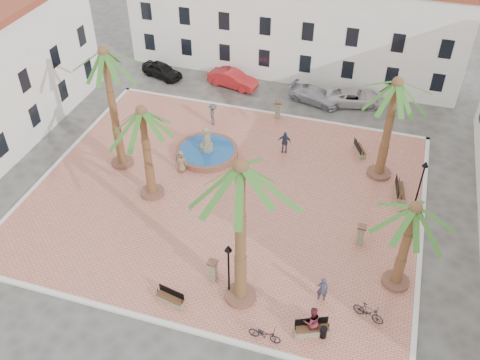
# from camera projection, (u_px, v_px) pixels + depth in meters

# --- Properties ---
(ground) EXTENTS (120.00, 120.00, 0.00)m
(ground) POSITION_uv_depth(u_px,v_px,m) (226.00, 195.00, 36.78)
(ground) COLOR #56544F
(ground) RESTS_ON ground
(plaza) EXTENTS (26.00, 22.00, 0.15)m
(plaza) POSITION_uv_depth(u_px,v_px,m) (226.00, 194.00, 36.73)
(plaza) COLOR #CF7760
(plaza) RESTS_ON ground
(kerb_n) EXTENTS (26.30, 0.30, 0.16)m
(kerb_n) POSITION_uv_depth(u_px,v_px,m) (268.00, 113.00, 44.85)
(kerb_n) COLOR silver
(kerb_n) RESTS_ON ground
(kerb_s) EXTENTS (26.30, 0.30, 0.16)m
(kerb_s) POSITION_uv_depth(u_px,v_px,m) (161.00, 322.00, 28.60)
(kerb_s) COLOR silver
(kerb_s) RESTS_ON ground
(kerb_e) EXTENTS (0.30, 22.30, 0.16)m
(kerb_e) POSITION_uv_depth(u_px,v_px,m) (421.00, 234.00, 33.72)
(kerb_e) COLOR silver
(kerb_e) RESTS_ON ground
(kerb_w) EXTENTS (0.30, 22.30, 0.16)m
(kerb_w) POSITION_uv_depth(u_px,v_px,m) (61.00, 160.00, 39.73)
(kerb_w) COLOR silver
(kerb_w) RESTS_ON ground
(building_north) EXTENTS (30.40, 7.40, 9.50)m
(building_north) POSITION_uv_depth(u_px,v_px,m) (295.00, 18.00, 48.54)
(building_north) COLOR white
(building_north) RESTS_ON ground
(fountain) EXTENTS (4.66, 4.66, 2.41)m
(fountain) POSITION_uv_depth(u_px,v_px,m) (207.00, 151.00, 39.99)
(fountain) COLOR brown
(fountain) RESTS_ON plaza
(palm_nw) EXTENTS (5.23, 5.23, 9.29)m
(palm_nw) POSITION_uv_depth(u_px,v_px,m) (105.00, 65.00, 34.25)
(palm_nw) COLOR brown
(palm_nw) RESTS_ON plaza
(palm_sw) EXTENTS (5.26, 5.26, 7.02)m
(palm_sw) POSITION_uv_depth(u_px,v_px,m) (143.00, 122.00, 33.00)
(palm_sw) COLOR brown
(palm_sw) RESTS_ON plaza
(palm_s) EXTENTS (5.74, 5.74, 9.64)m
(palm_s) POSITION_uv_depth(u_px,v_px,m) (241.00, 183.00, 24.61)
(palm_s) COLOR brown
(palm_s) RESTS_ON plaza
(palm_e) EXTENTS (5.09, 5.09, 6.14)m
(palm_e) POSITION_uv_depth(u_px,v_px,m) (413.00, 219.00, 27.45)
(palm_e) COLOR brown
(palm_e) RESTS_ON plaza
(palm_ne) EXTENTS (5.56, 5.56, 7.80)m
(palm_ne) POSITION_uv_depth(u_px,v_px,m) (395.00, 95.00, 34.20)
(palm_ne) COLOR brown
(palm_ne) RESTS_ON plaza
(bench_s) EXTENTS (1.77, 0.84, 0.90)m
(bench_s) POSITION_uv_depth(u_px,v_px,m) (170.00, 299.00, 29.39)
(bench_s) COLOR #7E795B
(bench_s) RESTS_ON plaza
(bench_se) EXTENTS (1.94, 1.27, 0.99)m
(bench_se) POSITION_uv_depth(u_px,v_px,m) (312.00, 330.00, 27.82)
(bench_se) COLOR #7E795B
(bench_se) RESTS_ON plaza
(bench_e) EXTENTS (0.92, 2.08, 1.06)m
(bench_e) POSITION_uv_depth(u_px,v_px,m) (399.00, 192.00, 36.36)
(bench_e) COLOR #7E795B
(bench_e) RESTS_ON plaza
(bench_ne) EXTENTS (1.19, 1.73, 0.89)m
(bench_ne) POSITION_uv_depth(u_px,v_px,m) (359.00, 150.00, 40.18)
(bench_ne) COLOR #7E795B
(bench_ne) RESTS_ON plaza
(lamppost_s) EXTENTS (0.41, 0.41, 3.77)m
(lamppost_s) POSITION_uv_depth(u_px,v_px,m) (228.00, 261.00, 28.47)
(lamppost_s) COLOR black
(lamppost_s) RESTS_ON plaza
(lamppost_e) EXTENTS (0.41, 0.41, 3.79)m
(lamppost_e) POSITION_uv_depth(u_px,v_px,m) (422.00, 177.00, 34.02)
(lamppost_e) COLOR black
(lamppost_e) RESTS_ON plaza
(bollard_se) EXTENTS (0.57, 0.57, 1.46)m
(bollard_se) POSITION_uv_depth(u_px,v_px,m) (213.00, 270.00, 30.35)
(bollard_se) COLOR #7E795B
(bollard_se) RESTS_ON plaza
(bollard_n) EXTENTS (0.64, 0.64, 1.51)m
(bollard_n) POSITION_uv_depth(u_px,v_px,m) (278.00, 110.00, 43.64)
(bollard_n) COLOR #7E795B
(bollard_n) RESTS_ON plaza
(bollard_e) EXTENTS (0.54, 0.54, 1.49)m
(bollard_e) POSITION_uv_depth(u_px,v_px,m) (361.00, 235.00, 32.53)
(bollard_e) COLOR #7E795B
(bollard_e) RESTS_ON plaza
(litter_bin) EXTENTS (0.36, 0.36, 0.71)m
(litter_bin) POSITION_uv_depth(u_px,v_px,m) (323.00, 333.00, 27.61)
(litter_bin) COLOR black
(litter_bin) RESTS_ON plaza
(cyclist_a) EXTENTS (0.71, 0.56, 1.71)m
(cyclist_a) POSITION_uv_depth(u_px,v_px,m) (322.00, 289.00, 29.18)
(cyclist_a) COLOR #31344A
(cyclist_a) RESTS_ON plaza
(bicycle_a) EXTENTS (1.78, 0.71, 0.92)m
(bicycle_a) POSITION_uv_depth(u_px,v_px,m) (265.00, 334.00, 27.41)
(bicycle_a) COLOR black
(bicycle_a) RESTS_ON plaza
(cyclist_b) EXTENTS (1.16, 1.08, 1.91)m
(cyclist_b) POSITION_uv_depth(u_px,v_px,m) (312.00, 321.00, 27.43)
(cyclist_b) COLOR maroon
(cyclist_b) RESTS_ON plaza
(bicycle_b) EXTENTS (1.83, 1.05, 1.06)m
(bicycle_b) POSITION_uv_depth(u_px,v_px,m) (369.00, 312.00, 28.38)
(bicycle_b) COLOR black
(bicycle_b) RESTS_ON plaza
(pedestrian_fountain_a) EXTENTS (0.93, 0.69, 1.75)m
(pedestrian_fountain_a) POSITION_uv_depth(u_px,v_px,m) (181.00, 161.00, 38.08)
(pedestrian_fountain_a) COLOR #7C674B
(pedestrian_fountain_a) RESTS_ON plaza
(pedestrian_fountain_b) EXTENTS (1.06, 0.48, 1.78)m
(pedestrian_fountain_b) POSITION_uv_depth(u_px,v_px,m) (284.00, 142.00, 39.90)
(pedestrian_fountain_b) COLOR #34405E
(pedestrian_fountain_b) RESTS_ON plaza
(pedestrian_north) EXTENTS (1.07, 1.35, 1.83)m
(pedestrian_north) POSITION_uv_depth(u_px,v_px,m) (213.00, 114.00, 42.85)
(pedestrian_north) COLOR #434347
(pedestrian_north) RESTS_ON plaza
(pedestrian_east) EXTENTS (0.88, 1.54, 1.58)m
(pedestrian_east) POSITION_uv_depth(u_px,v_px,m) (414.00, 223.00, 33.27)
(pedestrian_east) COLOR #6F6254
(pedestrian_east) RESTS_ON plaza
(car_black) EXTENTS (4.35, 2.81, 1.38)m
(car_black) POSITION_uv_depth(u_px,v_px,m) (162.00, 70.00, 49.42)
(car_black) COLOR black
(car_black) RESTS_ON ground
(car_red) EXTENTS (4.78, 2.41, 1.50)m
(car_red) POSITION_uv_depth(u_px,v_px,m) (233.00, 79.00, 48.01)
(car_red) COLOR red
(car_red) RESTS_ON ground
(car_silver) EXTENTS (4.87, 3.02, 1.32)m
(car_silver) POSITION_uv_depth(u_px,v_px,m) (315.00, 95.00, 45.94)
(car_silver) COLOR #AAABB3
(car_silver) RESTS_ON ground
(car_white) EXTENTS (5.24, 3.34, 1.35)m
(car_white) POSITION_uv_depth(u_px,v_px,m) (354.00, 97.00, 45.64)
(car_white) COLOR beige
(car_white) RESTS_ON ground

